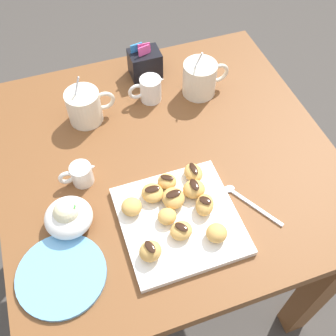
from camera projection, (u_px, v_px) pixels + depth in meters
ground_plane at (166, 266)px, 1.62m from camera, size 8.00×8.00×0.00m
dining_table at (166, 185)px, 1.15m from camera, size 0.85×0.83×0.73m
pastry_plate_square at (180, 220)px, 0.90m from camera, size 0.26×0.26×0.02m
coffee_mug_cream_left at (85, 106)px, 1.06m from camera, size 0.13×0.09×0.14m
coffee_mug_cream_right at (200, 78)px, 1.12m from camera, size 0.14×0.09×0.15m
cream_pitcher_white at (150, 88)px, 1.12m from camera, size 0.10×0.06×0.07m
sugar_caddy at (145, 63)px, 1.18m from camera, size 0.09×0.07×0.11m
ice_cream_bowl at (68, 216)px, 0.88m from camera, size 0.11×0.11×0.08m
chocolate_sauce_pitcher at (81, 174)px, 0.95m from camera, size 0.09×0.05×0.06m
saucer_sky_left at (61, 275)px, 0.83m from camera, size 0.19×0.19×0.01m
loose_spoon_near_saucer at (246, 200)px, 0.94m from camera, size 0.09×0.14×0.01m
beignet_0 at (152, 193)px, 0.92m from camera, size 0.06×0.06×0.03m
chocolate_drizzle_0 at (152, 189)px, 0.91m from camera, size 0.04×0.02×0.00m
beignet_1 at (167, 181)px, 0.94m from camera, size 0.06×0.06×0.03m
chocolate_drizzle_1 at (167, 178)px, 0.93m from camera, size 0.03×0.03×0.00m
beignet_2 at (132, 207)px, 0.90m from camera, size 0.07×0.07×0.03m
beignet_3 at (205, 205)px, 0.90m from camera, size 0.06×0.07×0.04m
chocolate_drizzle_3 at (205, 200)px, 0.88m from camera, size 0.03×0.03×0.00m
beignet_4 at (193, 173)px, 0.96m from camera, size 0.04×0.05×0.03m
chocolate_drizzle_4 at (194, 169)px, 0.94m from camera, size 0.02×0.04×0.00m
beignet_5 at (173, 198)px, 0.91m from camera, size 0.06×0.06×0.03m
chocolate_drizzle_5 at (173, 194)px, 0.90m from camera, size 0.04×0.02×0.00m
beignet_6 at (167, 216)px, 0.88m from camera, size 0.05×0.05×0.03m
beignet_7 at (217, 233)px, 0.86m from camera, size 0.05×0.05×0.04m
beignet_8 at (150, 251)px, 0.83m from camera, size 0.06×0.06×0.04m
chocolate_drizzle_8 at (150, 247)px, 0.81m from camera, size 0.03×0.03×0.00m
beignet_9 at (194, 189)px, 0.92m from camera, size 0.05×0.05×0.04m
chocolate_drizzle_9 at (194, 185)px, 0.91m from camera, size 0.02×0.03×0.00m
beignet_10 at (181, 231)px, 0.86m from camera, size 0.06×0.05×0.03m
chocolate_drizzle_10 at (181, 227)px, 0.85m from camera, size 0.03×0.04×0.00m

